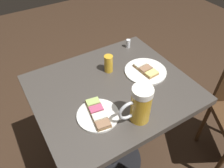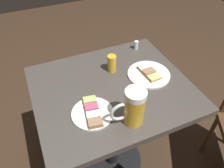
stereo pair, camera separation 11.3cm
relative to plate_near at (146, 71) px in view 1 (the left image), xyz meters
name	(u,v)px [view 1 (the left image)]	position (x,y,z in m)	size (l,w,h in m)	color
ground_plane	(112,160)	(-0.23, -0.01, -0.78)	(6.00, 6.00, 0.00)	#382619
cafe_table	(112,108)	(-0.23, -0.01, -0.18)	(0.81, 0.69, 0.77)	black
plate_near	(146,71)	(0.00, 0.00, 0.00)	(0.24, 0.24, 0.03)	white
plate_far	(98,114)	(-0.38, -0.14, 0.00)	(0.20, 0.20, 0.03)	white
beer_mug	(139,105)	(-0.23, -0.25, 0.08)	(0.15, 0.09, 0.18)	gold
beer_glass_small	(109,64)	(-0.17, 0.12, 0.04)	(0.05, 0.05, 0.10)	gold
salt_shaker	(128,44)	(0.06, 0.26, 0.02)	(0.03, 0.03, 0.06)	silver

